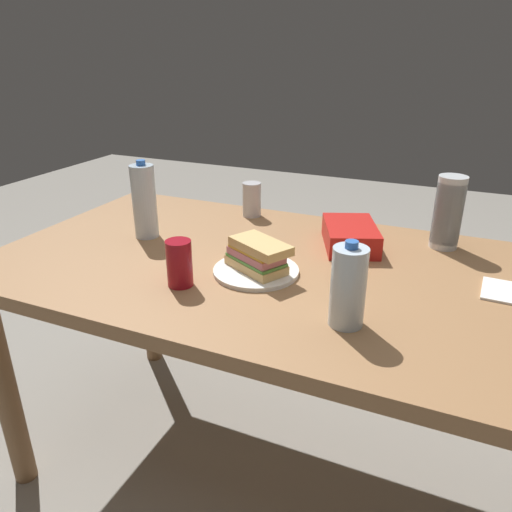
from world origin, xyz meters
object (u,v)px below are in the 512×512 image
at_px(chip_bag, 350,236).
at_px(water_bottle_spare, 144,201).
at_px(sandwich, 257,255).
at_px(paper_plate, 256,271).
at_px(soda_can_silver, 252,199).
at_px(soda_can_red, 179,263).
at_px(plastic_cup_stack, 448,212).
at_px(water_bottle_tall, 348,287).
at_px(dining_table, 303,297).

distance_m(chip_bag, water_bottle_spare, 0.65).
bearing_deg(sandwich, water_bottle_spare, 165.42).
height_order(paper_plate, soda_can_silver, soda_can_silver).
bearing_deg(soda_can_red, plastic_cup_stack, 42.40).
relative_size(paper_plate, water_bottle_spare, 0.94).
distance_m(paper_plate, plastic_cup_stack, 0.61).
distance_m(paper_plate, soda_can_red, 0.21).
relative_size(soda_can_red, water_bottle_tall, 0.62).
bearing_deg(soda_can_red, water_bottle_spare, 137.89).
distance_m(water_bottle_spare, soda_can_silver, 0.40).
bearing_deg(chip_bag, paper_plate, -54.49).
bearing_deg(soda_can_silver, soda_can_red, -84.11).
relative_size(dining_table, chip_bag, 7.88).
bearing_deg(plastic_cup_stack, paper_plate, -138.17).
xyz_separation_m(dining_table, sandwich, (-0.11, -0.08, 0.14)).
bearing_deg(sandwich, plastic_cup_stack, 42.11).
height_order(paper_plate, sandwich, sandwich).
bearing_deg(chip_bag, dining_table, -40.67).
bearing_deg(plastic_cup_stack, soda_can_red, -137.60).
distance_m(paper_plate, water_bottle_tall, 0.34).
height_order(sandwich, water_bottle_tall, water_bottle_tall).
height_order(soda_can_red, soda_can_silver, same).
bearing_deg(paper_plate, soda_can_silver, 115.47).
height_order(paper_plate, chip_bag, chip_bag).
distance_m(dining_table, soda_can_silver, 0.51).
xyz_separation_m(paper_plate, soda_can_silver, (-0.21, 0.44, 0.06)).
relative_size(dining_table, water_bottle_spare, 7.31).
bearing_deg(water_bottle_spare, plastic_cup_stack, 18.07).
distance_m(sandwich, plastic_cup_stack, 0.60).
relative_size(sandwich, plastic_cup_stack, 0.93).
height_order(soda_can_red, plastic_cup_stack, plastic_cup_stack).
distance_m(paper_plate, chip_bag, 0.35).
height_order(dining_table, paper_plate, paper_plate).
bearing_deg(water_bottle_spare, soda_can_red, -42.11).
xyz_separation_m(dining_table, soda_can_silver, (-0.32, 0.36, 0.15)).
bearing_deg(soda_can_red, soda_can_silver, 95.89).
relative_size(plastic_cup_stack, soda_can_silver, 1.81).
xyz_separation_m(chip_bag, water_bottle_tall, (0.10, -0.45, 0.06)).
relative_size(dining_table, water_bottle_tall, 9.18).
relative_size(dining_table, plastic_cup_stack, 8.21).
bearing_deg(chip_bag, soda_can_red, -59.49).
bearing_deg(soda_can_red, dining_table, 40.10).
distance_m(sandwich, soda_can_red, 0.21).
height_order(soda_can_red, water_bottle_tall, water_bottle_tall).
bearing_deg(water_bottle_spare, chip_bag, 15.95).
height_order(plastic_cup_stack, soda_can_silver, plastic_cup_stack).
xyz_separation_m(paper_plate, plastic_cup_stack, (0.45, 0.40, 0.10)).
relative_size(chip_bag, water_bottle_tall, 1.16).
xyz_separation_m(paper_plate, soda_can_red, (-0.15, -0.14, 0.06)).
bearing_deg(paper_plate, chip_bag, 57.39).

